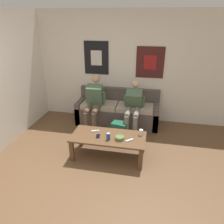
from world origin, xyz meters
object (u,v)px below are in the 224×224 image
object	(u,v)px
person_seated_adult	(94,101)
game_controller_near_right	(95,131)
backpack	(119,131)
game_controller_near_left	(129,140)
coffee_table	(108,139)
pillar_candle	(141,132)
person_seated_teen	(133,105)
ceramic_bowl	(120,138)
drink_can_blue	(108,136)
cell_phone	(98,136)
couch	(118,112)

from	to	relation	value
person_seated_adult	game_controller_near_right	size ratio (longest dim) A/B	8.29
backpack	game_controller_near_left	world-z (taller)	game_controller_near_left
coffee_table	backpack	xyz separation A→B (m)	(0.09, 0.66, -0.18)
game_controller_near_left	pillar_candle	bearing A→B (deg)	54.16
pillar_candle	game_controller_near_left	distance (m)	0.30
person_seated_teen	pillar_candle	distance (m)	0.96
coffee_table	game_controller_near_right	xyz separation A→B (m)	(-0.27, 0.11, 0.08)
coffee_table	ceramic_bowl	distance (m)	0.25
drink_can_blue	cell_phone	world-z (taller)	drink_can_blue
couch	backpack	distance (m)	0.75
pillar_candle	cell_phone	xyz separation A→B (m)	(-0.75, -0.21, -0.05)
ceramic_bowl	pillar_candle	distance (m)	0.42
pillar_candle	game_controller_near_left	bearing A→B (deg)	-125.84
drink_can_blue	backpack	bearing A→B (deg)	85.22
person_seated_adult	cell_phone	size ratio (longest dim) A/B	8.29
coffee_table	person_seated_teen	distance (m)	1.15
coffee_table	person_seated_teen	world-z (taller)	person_seated_teen
person_seated_adult	ceramic_bowl	bearing A→B (deg)	-55.47
coffee_table	game_controller_near_left	bearing A→B (deg)	-12.84
backpack	ceramic_bowl	bearing A→B (deg)	-79.94
coffee_table	cell_phone	bearing A→B (deg)	-164.39
person_seated_teen	backpack	bearing A→B (deg)	-119.37
ceramic_bowl	pillar_candle	bearing A→B (deg)	33.01
couch	cell_phone	xyz separation A→B (m)	(-0.10, -1.44, 0.14)
person_seated_teen	drink_can_blue	world-z (taller)	person_seated_teen
pillar_candle	cell_phone	bearing A→B (deg)	-164.66
ceramic_bowl	game_controller_near_left	bearing A→B (deg)	-5.95
pillar_candle	drink_can_blue	distance (m)	0.61
coffee_table	ceramic_bowl	xyz separation A→B (m)	(0.22, -0.07, 0.10)
cell_phone	person_seated_teen	bearing A→B (deg)	66.03
drink_can_blue	person_seated_adult	bearing A→B (deg)	116.37
game_controller_near_right	couch	bearing A→B (deg)	81.32
pillar_candle	person_seated_adult	bearing A→B (deg)	141.28
ceramic_bowl	game_controller_near_right	bearing A→B (deg)	159.31
coffee_table	drink_can_blue	bearing A→B (deg)	-77.80
coffee_table	cell_phone	world-z (taller)	cell_phone
pillar_candle	person_seated_teen	bearing A→B (deg)	105.13
pillar_candle	game_controller_near_left	xyz separation A→B (m)	(-0.18, -0.24, -0.04)
person_seated_adult	backpack	distance (m)	0.90
person_seated_adult	pillar_candle	size ratio (longest dim) A/B	10.08
person_seated_teen	pillar_candle	xyz separation A→B (m)	(0.25, -0.92, -0.14)
coffee_table	backpack	distance (m)	0.69
couch	cell_phone	world-z (taller)	couch
pillar_candle	game_controller_near_right	bearing A→B (deg)	-177.18
ceramic_bowl	person_seated_teen	bearing A→B (deg)	84.97
pillar_candle	cell_phone	world-z (taller)	pillar_candle
game_controller_near_right	ceramic_bowl	bearing A→B (deg)	-20.69
coffee_table	person_seated_adult	size ratio (longest dim) A/B	1.10
cell_phone	drink_can_blue	bearing A→B (deg)	-17.99
couch	cell_phone	size ratio (longest dim) A/B	13.21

